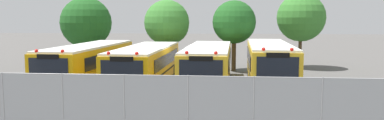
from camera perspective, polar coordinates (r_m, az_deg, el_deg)
ground_plane at (r=23.28m, az=-2.27°, el=-3.89°), size 160.00×160.00×0.00m
school_bus_0 at (r=24.34m, az=-15.24°, el=-0.37°), size 2.71×10.71×2.63m
school_bus_1 at (r=23.19m, az=-7.00°, el=-0.62°), size 2.68×10.38×2.55m
school_bus_2 at (r=23.00m, az=2.53°, el=-0.58°), size 2.75×10.66×2.59m
school_bus_3 at (r=23.19m, az=11.62°, el=-0.43°), size 2.70×10.53×2.77m
tree_0 at (r=34.74m, az=-15.68°, el=5.50°), size 4.48×4.48×6.01m
tree_1 at (r=30.58m, az=-3.63°, el=5.53°), size 3.66×3.66×5.64m
tree_2 at (r=29.78m, az=6.56°, el=5.73°), size 3.41×3.41×5.56m
tree_3 at (r=32.65m, az=16.41°, el=6.26°), size 4.00×4.00×6.21m
chainlink_fence at (r=14.46m, az=-5.53°, el=-6.04°), size 17.34×0.07×2.01m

